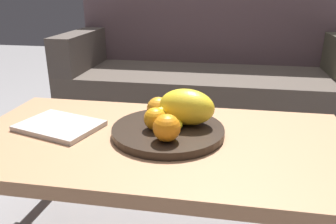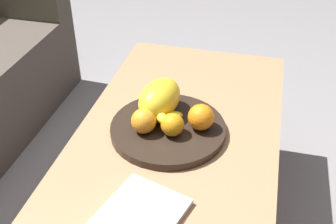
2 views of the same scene
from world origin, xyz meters
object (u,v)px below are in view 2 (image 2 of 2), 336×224
(coffee_table, at_px, (175,151))
(orange_right, at_px, (144,121))
(orange_left, at_px, (201,117))
(fruit_bowl, at_px, (168,129))
(magazine, at_px, (135,222))
(banana_bunch, at_px, (157,114))
(melon_large_front, at_px, (160,99))
(orange_front, at_px, (172,125))

(coffee_table, xyz_separation_m, orange_right, (-0.02, 0.09, 0.11))
(orange_left, bearing_deg, orange_right, 109.47)
(fruit_bowl, relative_size, magazine, 1.39)
(orange_left, bearing_deg, banana_bunch, 90.10)
(melon_large_front, bearing_deg, magazine, -173.23)
(melon_large_front, distance_m, orange_left, 0.14)
(melon_large_front, height_order, magazine, melon_large_front)
(coffee_table, relative_size, magazine, 4.69)
(magazine, bearing_deg, fruit_bowl, 17.95)
(banana_bunch, height_order, magazine, banana_bunch)
(orange_left, xyz_separation_m, banana_bunch, (-0.00, 0.14, -0.01))
(melon_large_front, xyz_separation_m, orange_front, (-0.09, -0.06, -0.02))
(orange_left, height_order, banana_bunch, orange_left)
(melon_large_front, bearing_deg, banana_bunch, -178.88)
(fruit_bowl, height_order, magazine, fruit_bowl)
(coffee_table, distance_m, orange_right, 0.14)
(melon_large_front, xyz_separation_m, orange_right, (-0.09, 0.02, -0.02))
(orange_left, bearing_deg, fruit_bowl, 97.66)
(coffee_table, xyz_separation_m, fruit_bowl, (0.03, 0.03, 0.06))
(orange_right, height_order, magazine, orange_right)
(coffee_table, distance_m, fruit_bowl, 0.07)
(melon_large_front, relative_size, orange_front, 2.59)
(coffee_table, distance_m, orange_left, 0.14)
(orange_left, distance_m, orange_right, 0.17)
(melon_large_front, relative_size, orange_left, 2.26)
(orange_front, bearing_deg, magazine, 177.65)
(coffee_table, relative_size, orange_front, 17.14)
(coffee_table, bearing_deg, orange_right, 100.72)
(banana_bunch, bearing_deg, fruit_bowl, -108.16)
(orange_right, relative_size, banana_bunch, 0.44)
(banana_bunch, bearing_deg, coffee_table, -119.71)
(orange_left, distance_m, banana_bunch, 0.14)
(orange_left, bearing_deg, coffee_table, 119.85)
(magazine, bearing_deg, orange_right, 29.23)
(orange_right, distance_m, magazine, 0.33)
(orange_right, height_order, banana_bunch, orange_right)
(fruit_bowl, bearing_deg, melon_large_front, 37.28)
(fruit_bowl, xyz_separation_m, orange_right, (-0.04, 0.06, 0.05))
(fruit_bowl, xyz_separation_m, orange_left, (0.01, -0.10, 0.05))
(orange_front, height_order, banana_bunch, orange_front)
(banana_bunch, bearing_deg, orange_front, -128.64)
(coffee_table, relative_size, melon_large_front, 6.61)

